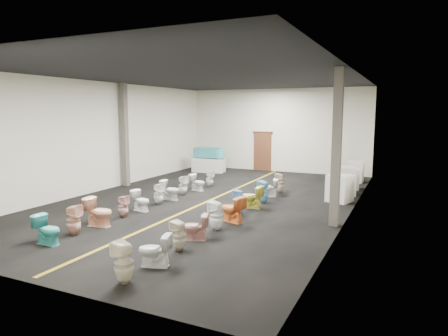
{
  "coord_description": "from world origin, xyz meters",
  "views": [
    {
      "loc": [
        6.61,
        -13.04,
        3.29
      ],
      "look_at": [
        0.07,
        1.0,
        1.08
      ],
      "focal_mm": 32.0,
      "sensor_mm": 36.0,
      "label": 1
    }
  ],
  "objects": [
    {
      "name": "floor",
      "position": [
        0.0,
        0.0,
        0.0
      ],
      "size": [
        16.0,
        16.0,
        0.0
      ],
      "primitive_type": "plane",
      "color": "black",
      "rests_on": "ground"
    },
    {
      "name": "ceiling",
      "position": [
        0.0,
        0.0,
        4.5
      ],
      "size": [
        16.0,
        16.0,
        0.0
      ],
      "primitive_type": "plane",
      "rotation": [
        3.14,
        0.0,
        0.0
      ],
      "color": "black",
      "rests_on": "ground"
    },
    {
      "name": "wall_back",
      "position": [
        0.0,
        8.0,
        2.25
      ],
      "size": [
        10.0,
        0.0,
        10.0
      ],
      "primitive_type": "plane",
      "rotation": [
        1.57,
        0.0,
        0.0
      ],
      "color": "beige",
      "rests_on": "ground"
    },
    {
      "name": "wall_front",
      "position": [
        0.0,
        -8.0,
        2.25
      ],
      "size": [
        10.0,
        0.0,
        10.0
      ],
      "primitive_type": "plane",
      "rotation": [
        -1.57,
        0.0,
        0.0
      ],
      "color": "beige",
      "rests_on": "ground"
    },
    {
      "name": "wall_left",
      "position": [
        -5.0,
        0.0,
        2.25
      ],
      "size": [
        0.0,
        16.0,
        16.0
      ],
      "primitive_type": "plane",
      "rotation": [
        1.57,
        0.0,
        1.57
      ],
      "color": "beige",
      "rests_on": "ground"
    },
    {
      "name": "wall_right",
      "position": [
        5.0,
        0.0,
        2.25
      ],
      "size": [
        0.0,
        16.0,
        16.0
      ],
      "primitive_type": "plane",
      "rotation": [
        1.57,
        0.0,
        -1.57
      ],
      "color": "beige",
      "rests_on": "ground"
    },
    {
      "name": "aisle_stripe",
      "position": [
        0.0,
        0.0,
        0.0
      ],
      "size": [
        0.12,
        15.6,
        0.01
      ],
      "primitive_type": "cube",
      "color": "olive",
      "rests_on": "floor"
    },
    {
      "name": "back_door",
      "position": [
        -0.8,
        7.94,
        1.05
      ],
      "size": [
        1.0,
        0.1,
        2.1
      ],
      "primitive_type": "cube",
      "color": "#562D19",
      "rests_on": "floor"
    },
    {
      "name": "door_frame",
      "position": [
        -0.8,
        7.95,
        2.12
      ],
      "size": [
        1.15,
        0.08,
        0.1
      ],
      "primitive_type": "cube",
      "color": "#331C11",
      "rests_on": "back_door"
    },
    {
      "name": "column_left",
      "position": [
        -4.75,
        1.0,
        2.25
      ],
      "size": [
        0.25,
        0.25,
        4.5
      ],
      "primitive_type": "cube",
      "color": "#59544C",
      "rests_on": "floor"
    },
    {
      "name": "column_right",
      "position": [
        4.75,
        -1.5,
        2.25
      ],
      "size": [
        0.25,
        0.25,
        4.5
      ],
      "primitive_type": "cube",
      "color": "#59544C",
      "rests_on": "floor"
    },
    {
      "name": "display_table",
      "position": [
        -3.25,
        6.15,
        0.38
      ],
      "size": [
        1.8,
        1.09,
        0.75
      ],
      "primitive_type": "cube",
      "rotation": [
        0.0,
        0.0,
        0.15
      ],
      "color": "silver",
      "rests_on": "floor"
    },
    {
      "name": "bathtub",
      "position": [
        -3.25,
        6.15,
        1.07
      ],
      "size": [
        1.86,
        0.69,
        0.55
      ],
      "rotation": [
        0.0,
        0.0,
        -0.03
      ],
      "color": "teal",
      "rests_on": "display_table"
    },
    {
      "name": "appliance_crate_a",
      "position": [
        4.4,
        1.72,
        0.5
      ],
      "size": [
        0.98,
        0.98,
        1.0
      ],
      "primitive_type": "cube",
      "rotation": [
        0.0,
        0.0,
        -0.32
      ],
      "color": "silver",
      "rests_on": "floor"
    },
    {
      "name": "appliance_crate_b",
      "position": [
        4.4,
        3.14,
        0.55
      ],
      "size": [
        0.9,
        0.9,
        1.11
      ],
      "primitive_type": "cube",
      "rotation": [
        0.0,
        0.0,
        0.13
      ],
      "color": "beige",
      "rests_on": "floor"
    },
    {
      "name": "appliance_crate_c",
      "position": [
        4.4,
        4.43,
        0.43
      ],
      "size": [
        0.82,
        0.82,
        0.86
      ],
      "primitive_type": "cube",
      "rotation": [
        0.0,
        0.0,
        0.09
      ],
      "color": "beige",
      "rests_on": "floor"
    },
    {
      "name": "appliance_crate_d",
      "position": [
        4.4,
        6.23,
        0.49
      ],
      "size": [
        0.71,
        0.71,
        0.98
      ],
      "primitive_type": "cube",
      "rotation": [
        0.0,
        0.0,
        -0.04
      ],
      "color": "silver",
      "rests_on": "floor"
    },
    {
      "name": "toilet_left_0",
      "position": [
        -1.4,
        -6.21,
        0.37
      ],
      "size": [
        0.74,
        0.43,
        0.74
      ],
      "primitive_type": "imported",
      "rotation": [
        0.0,
        0.0,
        1.55
      ],
      "color": "teal",
      "rests_on": "floor"
    },
    {
      "name": "toilet_left_1",
      "position": [
        -1.39,
        -5.38,
        0.41
      ],
      "size": [
        0.44,
        0.43,
        0.83
      ],
      "primitive_type": "imported",
      "rotation": [
        0.0,
        0.0,
        1.74
      ],
      "color": "#E3A98F",
      "rests_on": "floor"
    },
    {
      "name": "toilet_left_2",
      "position": [
        -1.36,
        -4.44,
        0.42
      ],
      "size": [
        0.87,
        0.55,
        0.84
      ],
      "primitive_type": "imported",
      "rotation": [
        0.0,
        0.0,
        1.68
      ],
      "color": "#F7B38D",
      "rests_on": "floor"
    },
    {
      "name": "toilet_left_3",
      "position": [
        -1.38,
        -3.37,
        0.35
      ],
      "size": [
        0.33,
        0.32,
        0.7
      ],
      "primitive_type": "imported",
      "rotation": [
        0.0,
        0.0,
        1.59
      ],
      "color": "#D09A95",
      "rests_on": "floor"
    },
    {
      "name": "toilet_left_4",
      "position": [
        -1.37,
        -2.46,
        0.35
      ],
      "size": [
        0.74,
        0.5,
        0.69
      ],
      "primitive_type": "imported",
      "rotation": [
        0.0,
        0.0,
        1.39
      ],
      "color": "white",
      "rests_on": "floor"
    },
    {
      "name": "toilet_left_5",
      "position": [
        -1.37,
        -1.43,
        0.38
      ],
      "size": [
        0.43,
        0.42,
        0.76
      ],
      "primitive_type": "imported",
      "rotation": [
        0.0,
        0.0,
        1.31
      ],
      "color": "white",
      "rests_on": "floor"
    },
    {
      "name": "toilet_left_6",
      "position": [
        -1.39,
        -0.63,
        0.37
      ],
      "size": [
        0.76,
        0.48,
        0.74
      ],
      "primitive_type": "imported",
      "rotation": [
        0.0,
        0.0,
        1.66
      ],
      "color": "silver",
      "rests_on": "floor"
    },
    {
      "name": "toilet_left_7",
      "position": [
        -1.41,
        0.32,
        0.39
      ],
      "size": [
        0.45,
        0.45,
        0.77
      ],
      "primitive_type": "imported",
      "rotation": [
        0.0,
        0.0,
        1.22
      ],
      "color": "silver",
      "rests_on": "floor"
    },
    {
      "name": "toilet_left_8",
      "position": [
        -1.32,
        1.36,
        0.34
      ],
      "size": [
        0.72,
        0.48,
        0.68
      ],
      "primitive_type": "imported",
      "rotation": [
        0.0,
        0.0,
        1.42
      ],
      "color": "white",
      "rests_on": "floor"
    },
    {
      "name": "toilet_left_9",
      "position": [
        -1.24,
        2.32,
        0.36
      ],
      "size": [
        0.36,
        0.35,
        0.71
      ],
      "primitive_type": "imported",
      "rotation": [
        0.0,
        0.0,
        1.48
      ],
      "color": "silver",
      "rests_on": "floor"
    },
    {
      "name": "toilet_right_0",
      "position": [
        1.79,
        -7.24,
        0.42
      ],
      "size": [
        0.45,
        0.45,
        0.84
      ],
      "primitive_type": "imported",
      "rotation": [
        0.0,
        0.0,
        -1.77
      ],
      "color": "beige",
      "rests_on": "floor"
    },
    {
      "name": "toilet_right_1",
      "position": [
        1.84,
        -6.29,
        0.36
      ],
      "size": [
        0.79,
        0.6,
        0.72
      ],
      "primitive_type": "imported",
      "rotation": [
        0.0,
        0.0,
        -1.26
      ],
      "color": "white",
      "rests_on": "floor"
    },
    {
      "name": "toilet_right_2",
      "position": [
        1.79,
        -5.23,
        0.37
      ],
      "size": [
        0.41,
        0.4,
        0.74
      ],
      "primitive_type": "imported",
      "rotation": [
        0.0,
        0.0,
        -1.81
      ],
      "color": "beige",
      "rests_on": "floor"
    },
    {
      "name": "toilet_right_3",
      "position": [
        1.75,
        -4.38,
        0.35
      ],
      "size": [
        0.77,
        0.6,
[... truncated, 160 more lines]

